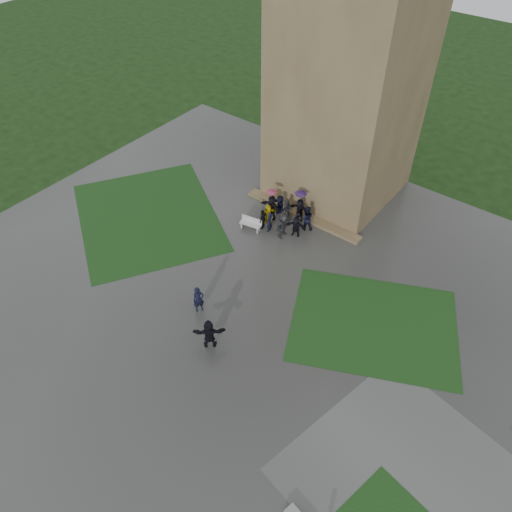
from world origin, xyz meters
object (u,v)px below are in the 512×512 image
Objects in this scene: bench at (251,223)px; pedestrian_mid at (199,300)px; tower at (351,69)px; pedestrian_near at (209,334)px.

pedestrian_mid is (2.15, -7.47, 0.43)m from bench.
bench is at bearing -104.77° from tower.
tower is 11.63m from bench.
pedestrian_near reaches higher than pedestrian_mid.
pedestrian_mid is 2.58m from pedestrian_near.
bench is 7.78m from pedestrian_mid.
tower reaches higher than bench.
pedestrian_mid is at bearing -85.03° from bench.
tower is 18.57m from pedestrian_near.
pedestrian_mid is 0.93× the size of pedestrian_near.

